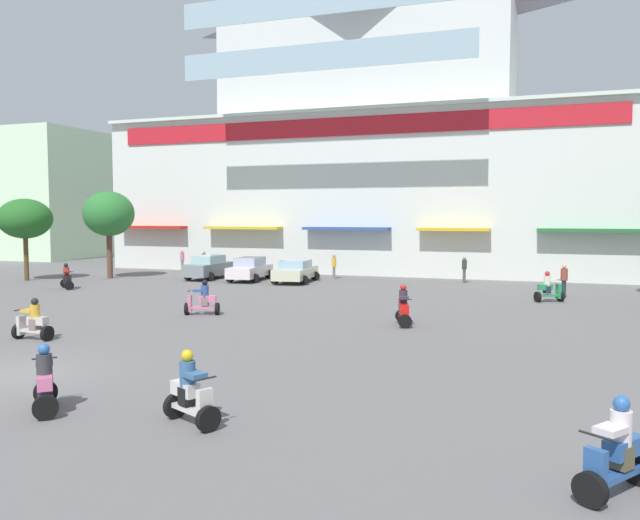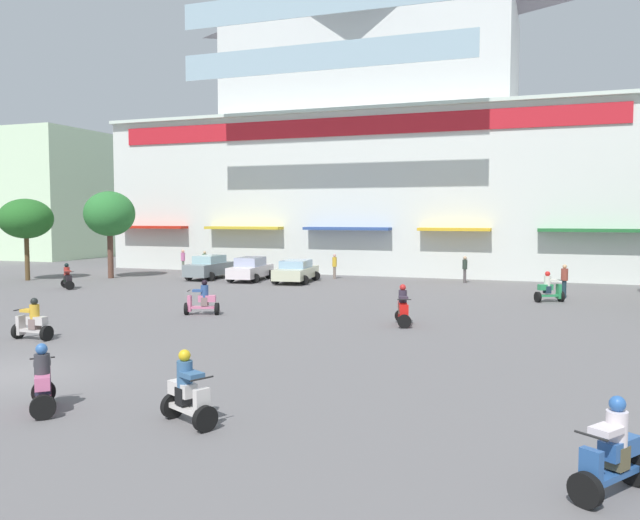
{
  "view_description": "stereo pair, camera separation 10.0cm",
  "coord_description": "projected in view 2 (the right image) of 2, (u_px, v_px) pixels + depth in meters",
  "views": [
    {
      "loc": [
        13.37,
        -12.87,
        4.23
      ],
      "look_at": [
        2.83,
        16.69,
        2.03
      ],
      "focal_mm": 35.64,
      "sensor_mm": 36.0,
      "label": 1
    },
    {
      "loc": [
        13.46,
        -12.83,
        4.23
      ],
      "look_at": [
        2.83,
        16.69,
        2.03
      ],
      "focal_mm": 35.64,
      "sensor_mm": 36.0,
      "label": 2
    }
  ],
  "objects": [
    {
      "name": "colonial_building",
      "position": [
        372.0,
        150.0,
        50.82
      ],
      "size": [
        39.34,
        18.85,
        22.61
      ],
      "color": "silver",
      "rests_on": "ground"
    },
    {
      "name": "pedestrian_1",
      "position": [
        205.0,
        260.0,
        47.12
      ],
      "size": [
        0.53,
        0.53,
        1.62
      ],
      "color": "#4B5141",
      "rests_on": "ground"
    },
    {
      "name": "scooter_rider_3",
      "position": [
        612.0,
        455.0,
        9.56
      ],
      "size": [
        1.26,
        1.51,
        1.52
      ],
      "color": "black",
      "rests_on": "ground"
    },
    {
      "name": "plaza_tree_0",
      "position": [
        26.0,
        219.0,
        41.25
      ],
      "size": [
        3.45,
        3.38,
        5.33
      ],
      "color": "brown",
      "rests_on": "ground"
    },
    {
      "name": "scooter_rider_2",
      "position": [
        188.0,
        394.0,
        12.83
      ],
      "size": [
        1.43,
        1.05,
        1.53
      ],
      "color": "black",
      "rests_on": "ground"
    },
    {
      "name": "pedestrian_0",
      "position": [
        465.0,
        267.0,
        39.82
      ],
      "size": [
        0.36,
        0.36,
        1.7
      ],
      "color": "#4E4848",
      "rests_on": "ground"
    },
    {
      "name": "scooter_rider_0",
      "position": [
        202.0,
        300.0,
        27.06
      ],
      "size": [
        1.53,
        0.97,
        1.51
      ],
      "color": "black",
      "rests_on": "ground"
    },
    {
      "name": "parked_car_1",
      "position": [
        250.0,
        269.0,
        41.33
      ],
      "size": [
        2.51,
        4.57,
        1.54
      ],
      "color": "silver",
      "rests_on": "ground"
    },
    {
      "name": "parked_car_2",
      "position": [
        296.0,
        271.0,
        40.24
      ],
      "size": [
        2.72,
        4.64,
        1.42
      ],
      "color": "beige",
      "rests_on": "ground"
    },
    {
      "name": "ground_plane",
      "position": [
        235.0,
        308.0,
        29.09
      ],
      "size": [
        128.0,
        128.0,
        0.0
      ],
      "primitive_type": "plane",
      "color": "slate"
    },
    {
      "name": "scooter_rider_1",
      "position": [
        43.0,
        383.0,
        13.67
      ],
      "size": [
        1.33,
        1.38,
        1.51
      ],
      "color": "black",
      "rests_on": "ground"
    },
    {
      "name": "pedestrian_4",
      "position": [
        183.0,
        259.0,
        47.95
      ],
      "size": [
        0.44,
        0.44,
        1.67
      ],
      "color": "slate",
      "rests_on": "ground"
    },
    {
      "name": "pedestrian_2",
      "position": [
        564.0,
        279.0,
        32.46
      ],
      "size": [
        0.49,
        0.49,
        1.74
      ],
      "color": "#1C303B",
      "rests_on": "ground"
    },
    {
      "name": "scooter_rider_5",
      "position": [
        33.0,
        322.0,
        21.6
      ],
      "size": [
        1.38,
        0.53,
        1.45
      ],
      "color": "black",
      "rests_on": "ground"
    },
    {
      "name": "scooter_rider_6",
      "position": [
        403.0,
        308.0,
        24.48
      ],
      "size": [
        0.93,
        1.55,
        1.59
      ],
      "color": "black",
      "rests_on": "ground"
    },
    {
      "name": "parked_car_0",
      "position": [
        210.0,
        267.0,
        42.49
      ],
      "size": [
        2.24,
        4.3,
        1.58
      ],
      "color": "gray",
      "rests_on": "ground"
    },
    {
      "name": "pedestrian_3",
      "position": [
        335.0,
        264.0,
        42.57
      ],
      "size": [
        0.36,
        0.36,
        1.66
      ],
      "color": "#7D6B60",
      "rests_on": "ground"
    },
    {
      "name": "plaza_tree_2",
      "position": [
        110.0,
        214.0,
        42.71
      ],
      "size": [
        3.36,
        3.39,
        5.87
      ],
      "color": "brown",
      "rests_on": "ground"
    },
    {
      "name": "scooter_rider_7",
      "position": [
        549.0,
        289.0,
        31.06
      ],
      "size": [
        1.45,
        1.13,
        1.52
      ],
      "color": "black",
      "rests_on": "ground"
    },
    {
      "name": "scooter_rider_8",
      "position": [
        67.0,
        278.0,
        36.71
      ],
      "size": [
        1.46,
        1.32,
        1.49
      ],
      "color": "black",
      "rests_on": "ground"
    },
    {
      "name": "flank_building_left",
      "position": [
        59.0,
        195.0,
        64.26
      ],
      "size": [
        8.64,
        11.82,
        12.59
      ],
      "color": "#D0EEC2",
      "rests_on": "ground"
    }
  ]
}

